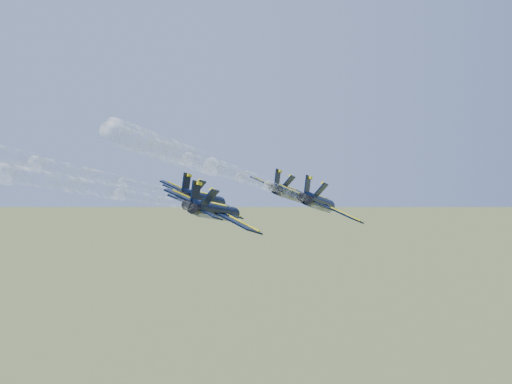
{
  "coord_description": "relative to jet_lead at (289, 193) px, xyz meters",
  "views": [
    {
      "loc": [
        -10.49,
        -97.41,
        105.11
      ],
      "look_at": [
        -1.71,
        3.76,
        96.53
      ],
      "focal_mm": 50.0,
      "sensor_mm": 36.0,
      "label": 1
    }
  ],
  "objects": [
    {
      "name": "jet_left",
      "position": [
        -13.58,
        -9.14,
        0.0
      ],
      "size": [
        11.96,
        17.42,
        5.84
      ],
      "rotation": [
        0.0,
        0.42,
        -0.43
      ],
      "color": "black"
    },
    {
      "name": "smoke_trail_left",
      "position": [
        -29.64,
        -44.27,
        0.03
      ],
      "size": [
        22.53,
        46.51,
        2.24
      ],
      "rotation": [
        0.0,
        0.42,
        -0.43
      ],
      "color": "white"
    },
    {
      "name": "jet_lead",
      "position": [
        0.0,
        0.0,
        0.0
      ],
      "size": [
        11.96,
        17.42,
        5.84
      ],
      "rotation": [
        0.0,
        0.42,
        -0.43
      ],
      "color": "black"
    },
    {
      "name": "jet_slot",
      "position": [
        -12.36,
        -24.53,
        0.0
      ],
      "size": [
        11.96,
        17.42,
        5.84
      ],
      "rotation": [
        0.0,
        0.42,
        -0.43
      ],
      "color": "black"
    },
    {
      "name": "smoke_trail_lead",
      "position": [
        -16.06,
        -35.13,
        0.03
      ],
      "size": [
        22.53,
        46.51,
        2.24
      ],
      "rotation": [
        0.0,
        0.42,
        -0.43
      ],
      "color": "white"
    },
    {
      "name": "smoke_trail_right",
      "position": [
        -14.0,
        -50.8,
        0.03
      ],
      "size": [
        22.53,
        46.51,
        2.24
      ],
      "rotation": [
        0.0,
        0.42,
        -0.43
      ],
      "color": "white"
    },
    {
      "name": "smoke_trail_slot",
      "position": [
        -28.42,
        -59.67,
        0.03
      ],
      "size": [
        22.53,
        46.51,
        2.24
      ],
      "rotation": [
        0.0,
        0.42,
        -0.43
      ],
      "color": "white"
    },
    {
      "name": "jet_right",
      "position": [
        2.06,
        -15.66,
        0.0
      ],
      "size": [
        11.96,
        17.42,
        5.84
      ],
      "rotation": [
        0.0,
        0.42,
        -0.43
      ],
      "color": "black"
    }
  ]
}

